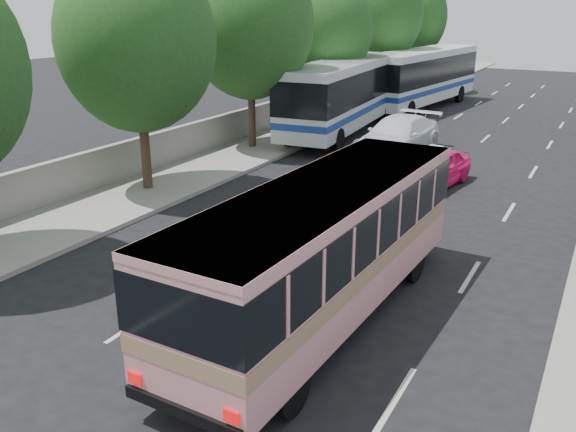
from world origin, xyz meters
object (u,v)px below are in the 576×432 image
Objects in this scene: pink_bus at (325,238)px; white_pickup at (397,136)px; tour_coach_rear at (422,73)px; pink_taxi at (435,168)px; tour_coach_front at (345,90)px.

white_pickup is (-3.71, 16.07, -1.08)m from pink_bus.
pink_bus is 30.61m from tour_coach_rear.
white_pickup is at bearing 132.40° from pink_taxi.
pink_bus is 16.53m from white_pickup.
pink_taxi is at bearing -64.83° from tour_coach_rear.
tour_coach_front is (-4.30, 3.57, 1.47)m from white_pickup.
tour_coach_rear reaches higher than white_pickup.
tour_coach_rear is at bearing 104.78° from pink_bus.
tour_coach_front reaches higher than tour_coach_rear.
pink_bus is at bearing -70.50° from tour_coach_rear.
pink_taxi is 19.16m from tour_coach_rear.
pink_bus reaches higher than pink_taxi.
tour_coach_rear is at bearing 78.28° from tour_coach_front.
pink_taxi is at bearing -50.35° from white_pickup.
pink_bus is 2.35× the size of pink_taxi.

